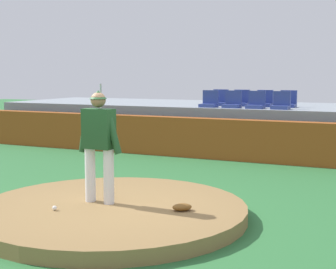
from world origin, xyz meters
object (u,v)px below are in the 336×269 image
object	(u,v)px
pitcher	(99,138)
stadium_chair_6	(264,101)
baseball	(55,208)
stadium_chair_4	(220,100)
stadium_chair_5	(241,101)
stadium_chair_7	(288,102)
stadium_chair_0	(209,102)
stadium_chair_3	(281,104)
stadium_chair_1	(233,102)
fielding_glove	(182,207)
stadium_chair_2	(256,103)

from	to	relation	value
pitcher	stadium_chair_6	world-z (taller)	pitcher
baseball	stadium_chair_4	bearing A→B (deg)	92.85
stadium_chair_5	stadium_chair_7	size ratio (longest dim) A/B	1.00
pitcher	stadium_chair_0	world-z (taller)	pitcher
pitcher	stadium_chair_3	xyz separation A→B (m)	(1.31, 7.37, 0.20)
baseball	stadium_chair_1	xyz separation A→B (m)	(0.25, 8.09, 1.23)
pitcher	fielding_glove	xyz separation A→B (m)	(1.42, 0.10, -1.00)
stadium_chair_4	stadium_chair_6	world-z (taller)	same
fielding_glove	stadium_chair_0	size ratio (longest dim) A/B	0.60
baseball	stadium_chair_6	bearing A→B (deg)	83.79
stadium_chair_4	stadium_chair_5	distance (m)	0.69
stadium_chair_2	pitcher	bearing A→B (deg)	85.33
pitcher	stadium_chair_2	world-z (taller)	pitcher
pitcher	fielding_glove	world-z (taller)	pitcher
stadium_chair_2	stadium_chair_5	size ratio (longest dim) A/B	1.00
stadium_chair_7	stadium_chair_2	bearing A→B (deg)	51.64
stadium_chair_3	stadium_chair_5	bearing A→B (deg)	-32.14
stadium_chair_5	stadium_chair_6	size ratio (longest dim) A/B	1.00
stadium_chair_3	stadium_chair_7	distance (m)	0.90
stadium_chair_3	stadium_chair_5	size ratio (longest dim) A/B	1.00
pitcher	stadium_chair_4	size ratio (longest dim) A/B	3.65
stadium_chair_0	stadium_chair_5	world-z (taller)	same
stadium_chair_0	stadium_chair_7	bearing A→B (deg)	-156.98
stadium_chair_2	stadium_chair_5	bearing A→B (deg)	-51.70
stadium_chair_5	stadium_chair_6	distance (m)	0.73
pitcher	baseball	bearing A→B (deg)	-115.39
stadium_chair_1	stadium_chair_3	xyz separation A→B (m)	(1.42, -0.01, 0.00)
stadium_chair_1	stadium_chair_3	world-z (taller)	same
baseball	stadium_chair_7	distance (m)	9.22
stadium_chair_0	stadium_chair_6	size ratio (longest dim) A/B	1.00
stadium_chair_3	stadium_chair_4	xyz separation A→B (m)	(-2.12, 0.90, 0.00)
stadium_chair_4	stadium_chair_5	size ratio (longest dim) A/B	1.00
pitcher	stadium_chair_5	distance (m)	8.27
fielding_glove	stadium_chair_1	size ratio (longest dim) A/B	0.60
stadium_chair_1	stadium_chair_7	xyz separation A→B (m)	(1.43, 0.89, 0.00)
stadium_chair_7	stadium_chair_6	bearing A→B (deg)	1.49
stadium_chair_2	stadium_chair_3	distance (m)	0.71
pitcher	stadium_chair_4	bearing A→B (deg)	96.97
pitcher	fielding_glove	bearing A→B (deg)	5.33
baseball	stadium_chair_3	distance (m)	8.35
stadium_chair_4	stadium_chair_0	bearing A→B (deg)	89.21
fielding_glove	stadium_chair_4	xyz separation A→B (m)	(-2.23, 8.18, 1.21)
stadium_chair_2	stadium_chair_5	world-z (taller)	same
fielding_glove	stadium_chair_7	size ratio (longest dim) A/B	0.60
pitcher	stadium_chair_4	distance (m)	8.32
stadium_chair_2	stadium_chair_1	bearing A→B (deg)	-1.49
pitcher	stadium_chair_4	world-z (taller)	pitcher
stadium_chair_2	stadium_chair_4	size ratio (longest dim) A/B	1.00
stadium_chair_1	stadium_chair_5	xyz separation A→B (m)	(-0.01, 0.89, 0.00)
stadium_chair_0	stadium_chair_1	size ratio (longest dim) A/B	1.00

